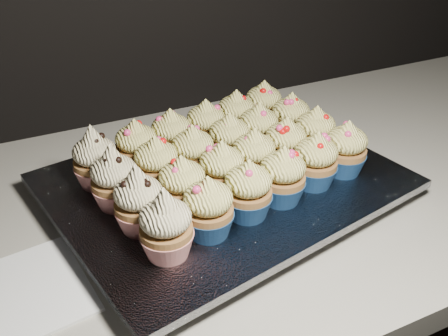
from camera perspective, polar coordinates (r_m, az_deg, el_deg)
name	(u,v)px	position (r m, az deg, el deg)	size (l,w,h in m)	color
worktop	(212,203)	(0.77, -1.39, -4.07)	(2.44, 0.64, 0.04)	beige
napkin	(20,295)	(0.64, -22.32, -13.30)	(0.15, 0.15, 0.00)	white
baking_tray	(224,190)	(0.74, 0.00, -2.57)	(0.44, 0.33, 0.02)	black
foil_lining	(224,181)	(0.73, 0.00, -1.47)	(0.47, 0.37, 0.01)	silver
cupcake_0	(166,227)	(0.57, -6.64, -6.69)	(0.06, 0.06, 0.10)	red
cupcake_1	(208,209)	(0.60, -1.81, -4.66)	(0.06, 0.06, 0.08)	navy
cupcake_2	(248,191)	(0.63, 2.76, -2.63)	(0.06, 0.06, 0.08)	navy
cupcake_3	(282,177)	(0.66, 6.69, -0.98)	(0.06, 0.06, 0.08)	navy
cupcake_4	(315,161)	(0.70, 10.39, 0.75)	(0.06, 0.06, 0.08)	navy
cupcake_5	(345,149)	(0.74, 13.69, 2.08)	(0.06, 0.06, 0.08)	navy
cupcake_6	(139,202)	(0.62, -9.69, -3.81)	(0.06, 0.06, 0.10)	red
cupcake_7	(182,186)	(0.64, -4.77, -2.11)	(0.06, 0.06, 0.08)	navy
cupcake_8	(222,171)	(0.67, -0.26, -0.33)	(0.06, 0.06, 0.08)	navy
cupcake_9	(254,157)	(0.70, 3.42, 1.24)	(0.06, 0.06, 0.08)	navy
cupcake_10	(285,145)	(0.74, 7.02, 2.61)	(0.06, 0.06, 0.08)	navy
cupcake_11	(315,133)	(0.78, 10.34, 3.92)	(0.06, 0.06, 0.08)	navy
cupcake_12	(115,179)	(0.66, -12.40, -1.27)	(0.06, 0.06, 0.10)	red
cupcake_13	(157,165)	(0.69, -7.69, 0.29)	(0.06, 0.06, 0.08)	navy
cupcake_14	(193,154)	(0.71, -3.56, 1.65)	(0.06, 0.06, 0.08)	navy
cupcake_15	(229,141)	(0.74, 0.61, 3.16)	(0.06, 0.06, 0.08)	navy
cupcake_16	(259,130)	(0.78, 3.97, 4.40)	(0.06, 0.06, 0.08)	navy
cupcake_17	(290,119)	(0.82, 7.58, 5.59)	(0.06, 0.06, 0.08)	navy
cupcake_18	(95,160)	(0.71, -14.49, 0.93)	(0.06, 0.06, 0.10)	red
cupcake_19	(137,148)	(0.74, -9.93, 2.30)	(0.06, 0.06, 0.08)	navy
cupcake_20	(172,136)	(0.76, -6.00, 3.62)	(0.06, 0.06, 0.08)	navy
cupcake_21	(206,126)	(0.79, -2.05, 4.80)	(0.06, 0.06, 0.08)	navy
cupcake_22	(236,116)	(0.82, 1.39, 5.96)	(0.06, 0.06, 0.08)	navy
cupcake_23	(263,106)	(0.86, 4.52, 7.09)	(0.06, 0.06, 0.08)	navy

